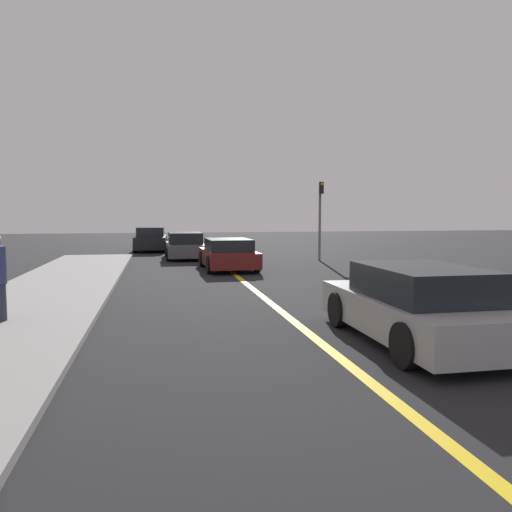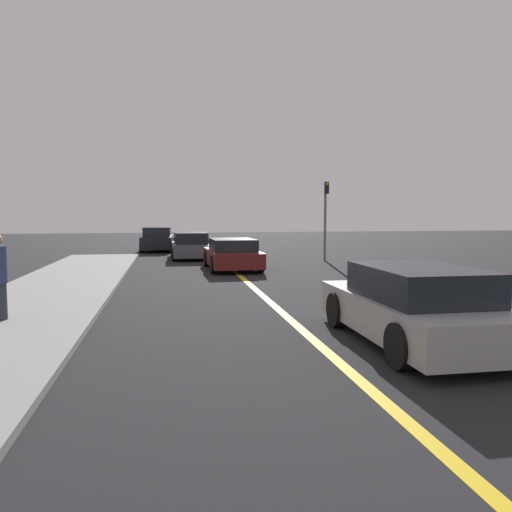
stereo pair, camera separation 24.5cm
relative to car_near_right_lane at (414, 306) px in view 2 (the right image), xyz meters
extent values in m
cube|color=gold|center=(-1.65, 8.31, -0.66)|extent=(0.20, 60.00, 0.01)
cube|color=gray|center=(-7.42, 4.58, -0.60)|extent=(3.36, 28.55, 0.12)
cube|color=#9E9EA3|center=(0.00, 0.06, -0.16)|extent=(1.91, 4.45, 0.63)
cube|color=black|center=(0.00, -0.16, 0.43)|extent=(1.68, 2.45, 0.55)
cylinder|color=black|center=(-0.91, 1.44, -0.31)|extent=(0.22, 0.69, 0.69)
cylinder|color=black|center=(0.89, 1.44, -0.31)|extent=(0.22, 0.69, 0.69)
cylinder|color=black|center=(-0.89, -1.32, -0.31)|extent=(0.22, 0.69, 0.69)
cylinder|color=black|center=(0.91, -1.31, -0.31)|extent=(0.22, 0.69, 0.69)
cube|color=maroon|center=(-1.66, 11.96, -0.18)|extent=(2.00, 4.17, 0.59)
cube|color=black|center=(-1.66, 11.75, 0.35)|extent=(1.73, 2.31, 0.46)
cylinder|color=black|center=(-2.60, 13.21, -0.32)|extent=(0.24, 0.69, 0.68)
cylinder|color=black|center=(-0.80, 13.26, -0.32)|extent=(0.24, 0.69, 0.68)
cylinder|color=black|center=(-2.53, 10.66, -0.32)|extent=(0.24, 0.69, 0.68)
cylinder|color=black|center=(-0.73, 10.71, -0.32)|extent=(0.24, 0.69, 0.68)
cube|color=#4C5156|center=(-3.09, 17.22, -0.19)|extent=(1.83, 4.20, 0.60)
cube|color=black|center=(-3.09, 17.01, 0.38)|extent=(1.60, 2.32, 0.54)
cylinder|color=black|center=(-3.96, 18.51, -0.36)|extent=(0.23, 0.61, 0.61)
cylinder|color=black|center=(-2.26, 18.52, -0.36)|extent=(0.23, 0.61, 0.61)
cylinder|color=black|center=(-3.93, 15.91, -0.36)|extent=(0.23, 0.61, 0.61)
cylinder|color=black|center=(-2.23, 15.93, -0.36)|extent=(0.23, 0.61, 0.61)
cube|color=silver|center=(-2.83, 21.31, -0.19)|extent=(1.85, 3.87, 0.56)
cube|color=black|center=(-2.83, 21.12, 0.29)|extent=(1.59, 2.14, 0.40)
cylinder|color=black|center=(-3.62, 22.51, -0.32)|extent=(0.24, 0.68, 0.68)
cylinder|color=black|center=(-1.97, 22.46, -0.32)|extent=(0.24, 0.68, 0.68)
cylinder|color=black|center=(-3.69, 20.15, -0.32)|extent=(0.24, 0.68, 0.68)
cylinder|color=black|center=(-2.04, 20.10, -0.32)|extent=(0.24, 0.68, 0.68)
cube|color=black|center=(-4.82, 22.63, -0.12)|extent=(1.93, 4.51, 0.70)
cube|color=black|center=(-4.82, 22.41, 0.50)|extent=(1.64, 2.50, 0.54)
cylinder|color=black|center=(-5.60, 24.04, -0.31)|extent=(0.25, 0.70, 0.69)
cylinder|color=black|center=(-3.93, 23.98, -0.31)|extent=(0.25, 0.70, 0.69)
cylinder|color=black|center=(-5.71, 21.29, -0.31)|extent=(0.25, 0.70, 0.69)
cylinder|color=black|center=(-4.04, 21.23, -0.31)|extent=(0.25, 0.70, 0.69)
cylinder|color=slate|center=(3.14, 14.78, 1.20)|extent=(0.12, 0.12, 3.72)
cube|color=black|center=(3.14, 14.60, 2.79)|extent=(0.18, 0.18, 0.55)
sphere|color=orange|center=(3.14, 14.51, 2.95)|extent=(0.14, 0.14, 0.14)
camera|label=1|loc=(-4.44, -7.90, 1.62)|focal=35.00mm
camera|label=2|loc=(-4.20, -7.94, 1.62)|focal=35.00mm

